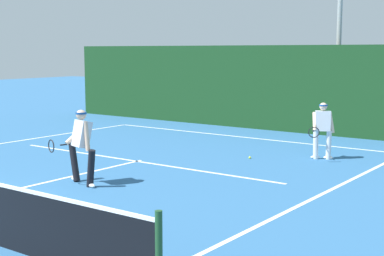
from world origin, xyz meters
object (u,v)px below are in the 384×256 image
tennis_ball (250,158)px  player_far (322,128)px  player_near (81,143)px  light_pole (340,7)px

tennis_ball → player_far: bearing=35.1°
player_far → tennis_ball: size_ratio=23.45×
player_near → tennis_ball: player_near is taller
player_far → light_pole: size_ratio=0.21×
tennis_ball → light_pole: 7.90m
player_near → player_far: bearing=-101.5°
tennis_ball → light_pole: bearing=91.7°
light_pole → tennis_ball: bearing=-88.3°
tennis_ball → player_near: bearing=-107.2°
player_far → player_near: bearing=34.2°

